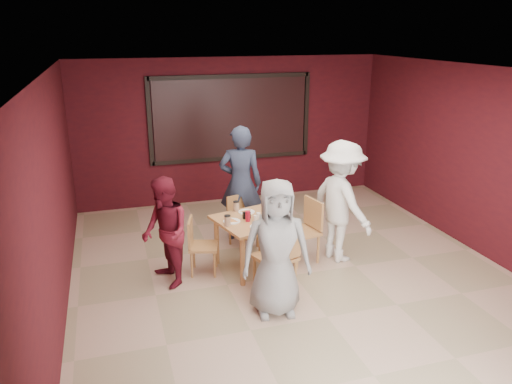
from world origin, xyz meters
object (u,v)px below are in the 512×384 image
object	(u,v)px
chair_front	(279,255)
chair_left	(199,243)
diner_back	(241,183)
chair_back	(241,218)
dining_table	(252,225)
diner_right	(341,202)
chair_right	(306,227)
diner_front	(276,248)
diner_left	(165,233)

from	to	relation	value
chair_front	chair_left	distance (m)	1.24
chair_left	diner_back	world-z (taller)	diner_back
chair_front	chair_back	bearing A→B (deg)	91.89
dining_table	diner_right	size ratio (longest dim) A/B	0.64
chair_right	diner_front	xyz separation A→B (m)	(-0.89, -1.22, 0.31)
dining_table	chair_front	distance (m)	0.82
diner_right	diner_left	bearing A→B (deg)	76.41
chair_back	diner_left	size ratio (longest dim) A/B	0.54
chair_left	dining_table	bearing A→B (deg)	-5.37
chair_front	diner_left	bearing A→B (deg)	153.41
chair_left	diner_front	distance (m)	1.51
dining_table	diner_back	distance (m)	1.14
chair_front	diner_right	distance (m)	1.46
diner_back	diner_right	xyz separation A→B (m)	(1.20, -1.17, -0.04)
diner_left	diner_right	xyz separation A→B (m)	(2.56, 0.05, 0.15)
diner_front	dining_table	bearing A→B (deg)	95.59
chair_right	diner_back	xyz separation A→B (m)	(-0.70, 1.08, 0.41)
chair_right	diner_back	world-z (taller)	diner_back
chair_left	diner_right	size ratio (longest dim) A/B	0.45
chair_front	diner_front	size ratio (longest dim) A/B	0.58
dining_table	chair_right	distance (m)	0.84
chair_right	diner_left	world-z (taller)	diner_left
chair_left	chair_right	size ratio (longest dim) A/B	0.86
chair_left	diner_right	distance (m)	2.15
diner_right	chair_left	bearing A→B (deg)	71.27
diner_right	chair_front	bearing A→B (deg)	106.22
chair_left	diner_right	bearing A→B (deg)	-4.02
dining_table	diner_left	distance (m)	1.24
dining_table	chair_right	size ratio (longest dim) A/B	1.23
chair_right	diner_right	world-z (taller)	diner_right
chair_right	diner_left	distance (m)	2.07
dining_table	chair_left	world-z (taller)	dining_table
dining_table	diner_left	xyz separation A→B (m)	(-1.23, -0.13, 0.09)
chair_back	diner_back	bearing A→B (deg)	75.73
chair_right	diner_right	size ratio (longest dim) A/B	0.52
diner_back	diner_left	xyz separation A→B (m)	(-1.36, -1.22, -0.19)
diner_right	diner_back	bearing A→B (deg)	30.99
chair_back	diner_left	distance (m)	1.64
chair_front	dining_table	bearing A→B (deg)	98.50
chair_front	diner_back	distance (m)	1.94
dining_table	chair_front	world-z (taller)	chair_front
dining_table	chair_left	bearing A→B (deg)	174.63
chair_front	chair_back	world-z (taller)	chair_front
chair_left	chair_right	xyz separation A→B (m)	(1.59, -0.06, 0.07)
chair_front	chair_right	distance (m)	1.08
dining_table	diner_back	bearing A→B (deg)	83.20
chair_right	diner_left	bearing A→B (deg)	-176.13
chair_front	chair_left	bearing A→B (deg)	135.27
chair_right	diner_front	size ratio (longest dim) A/B	0.56
chair_back	chair_left	size ratio (longest dim) A/B	0.99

